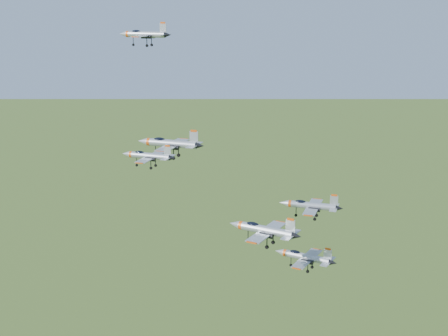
% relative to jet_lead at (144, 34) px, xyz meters
% --- Properties ---
extents(jet_lead, '(11.90, 9.79, 3.18)m').
position_rel_jet_lead_xyz_m(jet_lead, '(0.00, 0.00, 0.00)').
color(jet_lead, '#9FA5AB').
extents(jet_left_high, '(13.95, 11.52, 3.73)m').
position_rel_jet_lead_xyz_m(jet_left_high, '(10.48, -10.24, -19.97)').
color(jet_left_high, '#9FA5AB').
extents(jet_right_high, '(10.47, 8.63, 2.80)m').
position_rel_jet_lead_xyz_m(jet_right_high, '(11.99, -21.75, -19.67)').
color(jet_right_high, '#9FA5AB').
extents(jet_left_low, '(12.69, 10.50, 3.39)m').
position_rel_jet_lead_xyz_m(jet_left_low, '(36.60, -1.65, -32.08)').
color(jet_left_low, '#9FA5AB').
extents(jet_right_low, '(13.91, 11.60, 3.72)m').
position_rel_jet_lead_xyz_m(jet_right_low, '(32.54, -18.50, -31.77)').
color(jet_right_low, '#9FA5AB').
extents(jet_trail, '(12.14, 10.12, 3.25)m').
position_rel_jet_lead_xyz_m(jet_trail, '(38.43, -12.19, -38.44)').
color(jet_trail, '#9FA5AB').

